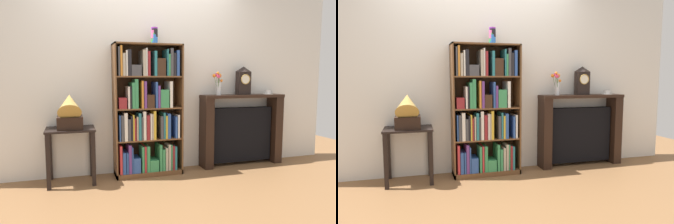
% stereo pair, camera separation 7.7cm
% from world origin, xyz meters
% --- Properties ---
extents(ground_plane, '(8.12, 6.40, 0.02)m').
position_xyz_m(ground_plane, '(0.00, 0.00, -0.01)').
color(ground_plane, brown).
extents(wall_back, '(5.12, 0.08, 2.60)m').
position_xyz_m(wall_back, '(0.21, 0.29, 1.30)').
color(wall_back, silver).
rests_on(wall_back, ground).
extents(bookshelf, '(0.84, 0.32, 1.64)m').
position_xyz_m(bookshelf, '(-0.01, 0.08, 0.75)').
color(bookshelf, brown).
rests_on(bookshelf, ground).
extents(cup_stack, '(0.09, 0.08, 0.21)m').
position_xyz_m(cup_stack, '(0.10, 0.12, 1.74)').
color(cup_stack, green).
rests_on(cup_stack, bookshelf).
extents(side_table_left, '(0.55, 0.44, 0.65)m').
position_xyz_m(side_table_left, '(-0.94, 0.03, 0.48)').
color(side_table_left, black).
rests_on(side_table_left, ground).
extents(gramophone, '(0.28, 0.44, 0.48)m').
position_xyz_m(gramophone, '(-0.94, -0.02, 0.85)').
color(gramophone, black).
rests_on(gramophone, side_table_left).
extents(fireplace_mantel, '(1.20, 0.26, 0.99)m').
position_xyz_m(fireplace_mantel, '(1.36, 0.14, 0.49)').
color(fireplace_mantel, black).
rests_on(fireplace_mantel, ground).
extents(mantel_clock, '(0.18, 0.12, 0.39)m').
position_xyz_m(mantel_clock, '(1.37, 0.11, 1.19)').
color(mantel_clock, black).
rests_on(mantel_clock, fireplace_mantel).
extents(flower_vase, '(0.13, 0.14, 0.31)m').
position_xyz_m(flower_vase, '(0.99, 0.12, 1.16)').
color(flower_vase, silver).
rests_on(flower_vase, fireplace_mantel).
extents(teacup_with_saucer, '(0.15, 0.15, 0.06)m').
position_xyz_m(teacup_with_saucer, '(1.77, 0.12, 1.02)').
color(teacup_with_saucer, white).
rests_on(teacup_with_saucer, fireplace_mantel).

